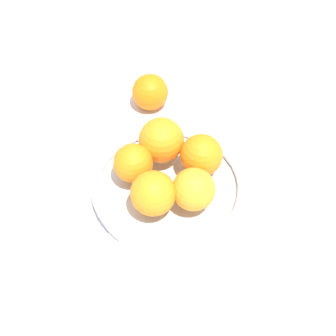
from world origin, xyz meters
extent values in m
plane|color=silver|center=(0.00, 0.00, 0.00)|extent=(4.00, 4.00, 0.00)
cylinder|color=silver|center=(0.00, 0.00, 0.01)|extent=(0.25, 0.25, 0.02)
torus|color=silver|center=(0.00, 0.00, 0.02)|extent=(0.26, 0.26, 0.01)
sphere|color=orange|center=(-0.03, -0.05, 0.06)|extent=(0.07, 0.07, 0.07)
sphere|color=orange|center=(0.04, -0.04, 0.07)|extent=(0.08, 0.08, 0.08)
sphere|color=orange|center=(0.05, 0.02, 0.06)|extent=(0.06, 0.06, 0.06)
sphere|color=orange|center=(-0.01, 0.05, 0.06)|extent=(0.07, 0.07, 0.07)
sphere|color=orange|center=(-0.06, 0.01, 0.06)|extent=(0.07, 0.07, 0.07)
sphere|color=orange|center=(0.16, -0.15, 0.04)|extent=(0.07, 0.07, 0.07)
camera|label=1|loc=(-0.29, 0.39, 0.63)|focal=50.00mm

